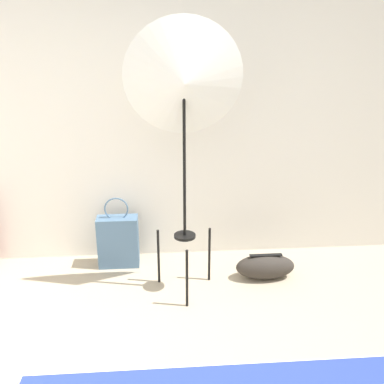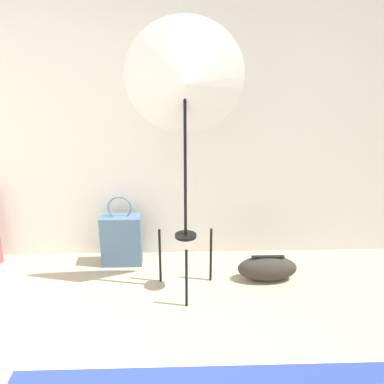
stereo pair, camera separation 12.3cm
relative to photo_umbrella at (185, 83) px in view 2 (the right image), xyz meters
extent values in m
cube|color=silver|center=(-0.06, 0.63, -0.29)|extent=(8.00, 0.05, 2.60)
cylinder|color=black|center=(0.00, -0.23, -1.36)|extent=(0.02, 0.02, 0.46)
cylinder|color=black|center=(-0.20, 0.12, -1.36)|extent=(0.02, 0.02, 0.46)
cylinder|color=black|center=(0.20, 0.12, -1.36)|extent=(0.02, 0.02, 0.46)
cylinder|color=black|center=(0.00, 0.00, -1.13)|extent=(0.16, 0.16, 0.02)
cylinder|color=black|center=(0.00, 0.00, -0.55)|extent=(0.02, 0.02, 1.14)
cone|color=white|center=(0.00, 0.00, 0.02)|extent=(0.83, 0.32, 0.84)
cube|color=slate|center=(-0.54, 0.42, -1.36)|extent=(0.34, 0.16, 0.45)
torus|color=slate|center=(-0.54, 0.42, -1.06)|extent=(0.20, 0.01, 0.20)
ellipsoid|color=#332D28|center=(0.66, 0.11, -1.48)|extent=(0.48, 0.21, 0.21)
cube|color=black|center=(0.66, 0.11, -1.38)|extent=(0.26, 0.04, 0.01)
camera|label=1|loc=(-0.18, -3.06, 0.35)|focal=42.00mm
camera|label=2|loc=(-0.06, -3.06, 0.35)|focal=42.00mm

